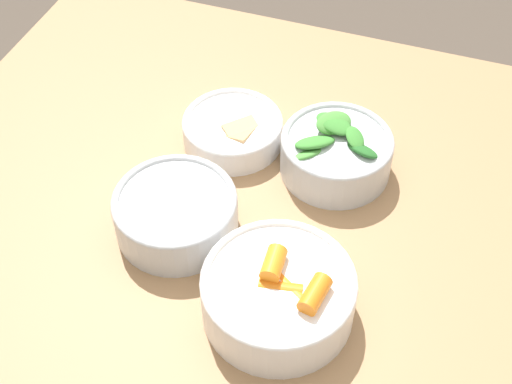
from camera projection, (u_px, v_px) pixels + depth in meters
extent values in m
cube|color=#99724C|center=(336.00, 228.00, 0.93)|extent=(1.20, 0.81, 0.03)
cube|color=olive|center=(123.00, 159.00, 1.55)|extent=(0.06, 0.06, 0.73)
cylinder|color=white|center=(278.00, 296.00, 0.81)|extent=(0.18, 0.18, 0.06)
torus|color=white|center=(279.00, 281.00, 0.79)|extent=(0.18, 0.18, 0.01)
cylinder|color=orange|center=(280.00, 291.00, 0.79)|extent=(0.05, 0.03, 0.02)
cylinder|color=orange|center=(286.00, 288.00, 0.79)|extent=(0.05, 0.05, 0.02)
cylinder|color=orange|center=(278.00, 288.00, 0.80)|extent=(0.05, 0.03, 0.02)
cylinder|color=orange|center=(315.00, 294.00, 0.77)|extent=(0.03, 0.05, 0.02)
cylinder|color=orange|center=(273.00, 264.00, 0.79)|extent=(0.03, 0.04, 0.02)
cylinder|color=silver|center=(336.00, 155.00, 0.96)|extent=(0.15, 0.15, 0.06)
torus|color=silver|center=(338.00, 140.00, 0.94)|extent=(0.15, 0.15, 0.01)
ellipsoid|color=#4C933D|center=(374.00, 141.00, 0.97)|extent=(0.04, 0.03, 0.02)
ellipsoid|color=#235B23|center=(362.00, 150.00, 0.94)|extent=(0.07, 0.06, 0.05)
ellipsoid|color=#3D8433|center=(355.00, 138.00, 0.94)|extent=(0.04, 0.05, 0.02)
ellipsoid|color=#3D8433|center=(334.00, 124.00, 0.95)|extent=(0.06, 0.05, 0.02)
ellipsoid|color=#4C933D|center=(334.00, 123.00, 0.95)|extent=(0.06, 0.06, 0.03)
ellipsoid|color=#3D8433|center=(310.00, 153.00, 0.94)|extent=(0.06, 0.07, 0.02)
ellipsoid|color=#4C933D|center=(308.00, 153.00, 0.94)|extent=(0.06, 0.07, 0.05)
ellipsoid|color=#3D8433|center=(315.00, 142.00, 0.94)|extent=(0.07, 0.07, 0.04)
cylinder|color=silver|center=(176.00, 215.00, 0.89)|extent=(0.16, 0.16, 0.05)
torus|color=silver|center=(174.00, 200.00, 0.87)|extent=(0.16, 0.16, 0.01)
cylinder|color=brown|center=(177.00, 219.00, 0.90)|extent=(0.14, 0.14, 0.03)
ellipsoid|color=#8E5B3D|center=(156.00, 239.00, 0.85)|extent=(0.01, 0.01, 0.01)
ellipsoid|color=#8E5B3D|center=(135.00, 214.00, 0.88)|extent=(0.01, 0.01, 0.01)
ellipsoid|color=#AD7551|center=(130.00, 222.00, 0.87)|extent=(0.01, 0.01, 0.01)
ellipsoid|color=#A36B4C|center=(142.00, 199.00, 0.90)|extent=(0.01, 0.01, 0.01)
ellipsoid|color=#8E5B3D|center=(165.00, 226.00, 0.87)|extent=(0.01, 0.01, 0.01)
ellipsoid|color=#8E5B3D|center=(136.00, 189.00, 0.91)|extent=(0.01, 0.01, 0.01)
ellipsoid|color=#A36B4C|center=(178.00, 175.00, 0.92)|extent=(0.01, 0.01, 0.01)
ellipsoid|color=#AD7551|center=(212.00, 182.00, 0.91)|extent=(0.01, 0.01, 0.01)
ellipsoid|color=#A36B4C|center=(160.00, 220.00, 0.87)|extent=(0.01, 0.01, 0.01)
ellipsoid|color=#AD7551|center=(223.00, 206.00, 0.89)|extent=(0.01, 0.01, 0.01)
ellipsoid|color=#AD7551|center=(202.00, 218.00, 0.88)|extent=(0.01, 0.01, 0.01)
ellipsoid|color=#AD7551|center=(191.00, 243.00, 0.85)|extent=(0.01, 0.01, 0.01)
ellipsoid|color=#A36B4C|center=(175.00, 190.00, 0.91)|extent=(0.01, 0.01, 0.01)
cylinder|color=beige|center=(170.00, 206.00, 0.88)|extent=(0.02, 0.02, 0.01)
cylinder|color=beige|center=(204.00, 229.00, 0.86)|extent=(0.03, 0.03, 0.01)
cylinder|color=white|center=(233.00, 131.00, 1.01)|extent=(0.14, 0.14, 0.04)
torus|color=white|center=(232.00, 122.00, 0.99)|extent=(0.14, 0.14, 0.01)
cube|color=tan|center=(236.00, 132.00, 1.00)|extent=(0.06, 0.06, 0.02)
cube|color=tan|center=(237.00, 108.00, 1.03)|extent=(0.07, 0.07, 0.02)
cube|color=tan|center=(238.00, 128.00, 0.99)|extent=(0.06, 0.06, 0.02)
cube|color=tan|center=(244.00, 132.00, 0.98)|extent=(0.06, 0.06, 0.02)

